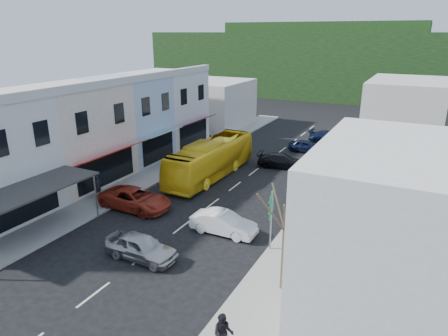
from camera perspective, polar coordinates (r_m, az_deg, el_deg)
ground at (r=26.42m, az=-5.93°, el=-8.30°), size 120.00×120.00×0.00m
sidewalk_left at (r=37.94m, az=-7.42°, el=0.35°), size 3.00×52.00×0.15m
sidewalk_right at (r=32.43m, az=15.22°, el=-3.44°), size 3.00×52.00×0.15m
shopfront_row at (r=36.32m, az=-18.72°, el=5.10°), size 8.25×30.00×8.00m
right_building at (r=17.60m, az=25.87°, el=-10.27°), size 8.00×9.00×8.00m
distant_block_left at (r=53.67m, az=-1.37°, el=9.17°), size 8.00×10.00×6.00m
distant_block_right at (r=50.42m, az=24.36°, el=7.46°), size 8.00×12.00×7.00m
hillside at (r=86.13m, az=17.65°, el=14.47°), size 80.00×26.00×14.00m
bus at (r=34.59m, az=-1.84°, el=1.23°), size 2.67×11.64×3.10m
car_silver at (r=23.01m, az=-11.76°, el=-11.02°), size 4.43×1.87×1.40m
car_white at (r=25.14m, az=-0.06°, el=-7.88°), size 4.41×1.83×1.40m
car_red at (r=29.20m, az=-12.55°, el=-4.41°), size 4.62×1.94×1.40m
car_black_near at (r=37.50m, az=8.27°, el=1.09°), size 4.71×2.43×1.40m
car_navy_mid at (r=42.72m, az=11.74°, el=3.09°), size 4.60×2.37×1.40m
car_navy_far at (r=46.91m, az=14.89°, el=4.25°), size 4.60×2.11×1.40m
pedestrian_left at (r=31.61m, az=-17.60°, el=-2.46°), size 0.47×0.64×1.70m
pedestrian_right at (r=16.61m, az=-0.12°, el=-22.65°), size 0.81×0.65×1.70m
direction_sign at (r=22.88m, az=6.70°, el=-7.63°), size 0.87×1.75×3.71m
street_tree at (r=19.00m, az=8.71°, el=-8.97°), size 3.31×3.31×6.41m
traffic_signal at (r=51.41m, az=19.17°, el=7.41°), size 1.27×1.45×5.47m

